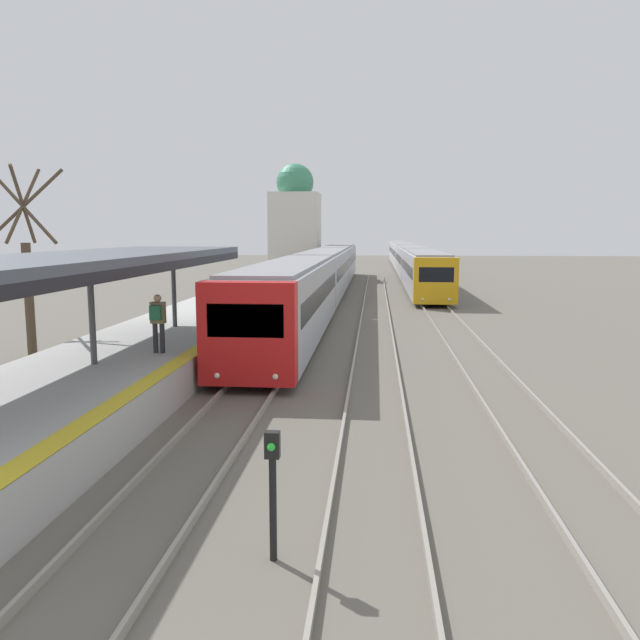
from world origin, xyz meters
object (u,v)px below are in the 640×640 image
train_far (407,257)px  signal_post_near (273,481)px  person_on_platform (158,319)px  train_near (324,272)px

train_far → signal_post_near: train_far is taller
person_on_platform → train_near: bearing=83.9°
train_far → signal_post_near: 61.95m
person_on_platform → train_far: 53.62m
person_on_platform → train_near: size_ratio=0.03×
signal_post_near → train_near: bearing=93.6°
train_near → train_far: 28.91m
train_near → signal_post_near: 33.76m
train_far → signal_post_near: size_ratio=36.88×
person_on_platform → train_near: (2.63, 24.69, -0.23)m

